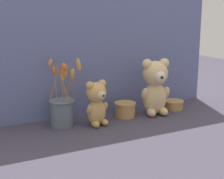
{
  "coord_description": "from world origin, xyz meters",
  "views": [
    {
      "loc": [
        -0.72,
        -1.39,
        0.52
      ],
      "look_at": [
        0.0,
        0.02,
        0.15
      ],
      "focal_mm": 55.0,
      "sensor_mm": 36.0,
      "label": 1
    }
  ],
  "objects": [
    {
      "name": "backdrop_wall",
      "position": [
        0.0,
        0.17,
        0.34
      ],
      "size": [
        1.29,
        0.02,
        0.67
      ],
      "color": "slate",
      "rests_on": "ground"
    },
    {
      "name": "ground_plane",
      "position": [
        0.0,
        0.0,
        0.0
      ],
      "size": [
        4.0,
        4.0,
        0.0
      ],
      "primitive_type": "plane",
      "color": "#3D3847"
    },
    {
      "name": "flower_vase",
      "position": [
        -0.24,
        0.04,
        0.09
      ],
      "size": [
        0.14,
        0.18,
        0.32
      ],
      "color": "slate",
      "rests_on": "ground"
    },
    {
      "name": "decorative_tin_short",
      "position": [
        0.38,
        0.04,
        0.02
      ],
      "size": [
        0.11,
        0.11,
        0.05
      ],
      "color": "tan",
      "rests_on": "ground"
    },
    {
      "name": "teddy_bear_medium",
      "position": [
        -0.1,
        -0.02,
        0.11
      ],
      "size": [
        0.12,
        0.11,
        0.21
      ],
      "color": "tan",
      "rests_on": "ground"
    },
    {
      "name": "decorative_tin_tall",
      "position": [
        0.08,
        0.04,
        0.04
      ],
      "size": [
        0.11,
        0.11,
        0.07
      ],
      "color": "tan",
      "rests_on": "ground"
    },
    {
      "name": "teddy_bear_large",
      "position": [
        0.24,
        0.0,
        0.15
      ],
      "size": [
        0.16,
        0.14,
        0.29
      ],
      "color": "#DBBC84",
      "rests_on": "ground"
    }
  ]
}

